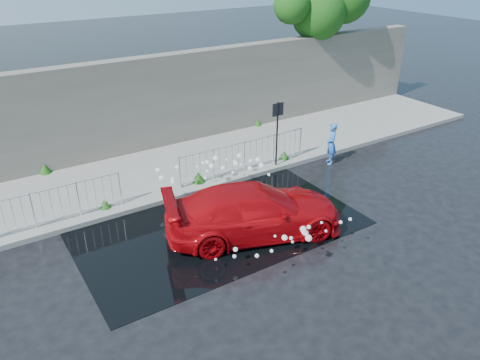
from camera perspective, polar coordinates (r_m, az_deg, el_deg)
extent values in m
plane|color=black|center=(12.80, -2.63, -7.99)|extent=(90.00, 90.00, 0.00)
cube|color=gray|center=(16.72, -11.25, 0.64)|extent=(30.00, 4.00, 0.15)
cube|color=gray|center=(15.06, -8.37, -2.16)|extent=(30.00, 0.25, 0.16)
cube|color=#605951|center=(18.00, -14.46, 8.47)|extent=(30.00, 0.60, 3.50)
cube|color=black|center=(13.73, -2.92, -5.32)|extent=(8.00, 5.00, 0.01)
cylinder|color=black|center=(16.57, 4.52, 5.29)|extent=(0.06, 0.06, 2.50)
cube|color=black|center=(16.24, 4.64, 8.58)|extent=(0.45, 0.04, 0.45)
cylinder|color=#332114|center=(23.55, 8.74, 14.72)|extent=(0.36, 0.36, 5.00)
sphere|color=#193C0E|center=(22.29, 9.50, 19.48)|extent=(2.47, 2.47, 2.47)
sphere|color=#193C0E|center=(21.29, 6.33, 20.42)|extent=(1.59, 1.59, 1.59)
cylinder|color=silver|center=(14.62, -14.44, -0.96)|extent=(0.05, 0.05, 1.10)
cylinder|color=silver|center=(13.97, -24.33, -1.57)|extent=(5.00, 0.04, 0.04)
cylinder|color=silver|center=(14.41, -23.63, -4.90)|extent=(5.00, 0.04, 0.04)
cylinder|color=silver|center=(15.24, -7.38, 0.90)|extent=(0.05, 0.05, 1.10)
cylinder|color=silver|center=(17.72, 7.36, 4.68)|extent=(0.05, 0.05, 1.10)
cylinder|color=silver|center=(16.13, 0.55, 4.65)|extent=(5.00, 0.04, 0.04)
cylinder|color=silver|center=(16.51, 0.53, 1.59)|extent=(5.00, 0.04, 0.04)
cone|color=#124612|center=(14.74, -16.15, -2.76)|extent=(0.36, 0.36, 0.28)
cone|color=#124612|center=(15.71, -5.09, 0.38)|extent=(0.44, 0.44, 0.38)
cone|color=#124612|center=(17.49, 5.40, 3.09)|extent=(0.38, 0.38, 0.31)
cone|color=#124612|center=(17.66, -22.71, 1.33)|extent=(0.42, 0.42, 0.35)
cone|color=#124612|center=(20.78, 2.17, 7.07)|extent=(0.34, 0.34, 0.30)
sphere|color=white|center=(14.08, -0.54, -2.42)|extent=(0.18, 0.18, 0.18)
sphere|color=white|center=(15.55, 1.28, 2.34)|extent=(0.12, 0.12, 0.12)
sphere|color=white|center=(15.76, -0.08, 3.00)|extent=(0.17, 0.17, 0.17)
sphere|color=white|center=(13.66, -3.00, -4.81)|extent=(0.13, 0.13, 0.13)
sphere|color=white|center=(15.01, -2.10, 1.47)|extent=(0.15, 0.15, 0.15)
sphere|color=white|center=(15.37, 0.08, 1.85)|extent=(0.10, 0.10, 0.10)
sphere|color=white|center=(13.85, -6.79, -2.34)|extent=(0.08, 0.08, 0.08)
sphere|color=white|center=(13.54, -6.11, -3.48)|extent=(0.17, 0.17, 0.17)
sphere|color=white|center=(13.38, -7.31, -4.59)|extent=(0.15, 0.15, 0.15)
sphere|color=white|center=(15.06, -5.20, 1.64)|extent=(0.09, 0.09, 0.09)
sphere|color=white|center=(15.25, 1.22, 1.41)|extent=(0.15, 0.15, 0.15)
sphere|color=white|center=(13.55, -3.65, -4.23)|extent=(0.08, 0.08, 0.08)
sphere|color=white|center=(13.74, -4.65, -3.19)|extent=(0.13, 0.13, 0.13)
sphere|color=white|center=(13.77, -2.40, -3.12)|extent=(0.15, 0.15, 0.15)
sphere|color=white|center=(14.35, -0.62, -0.91)|extent=(0.12, 0.12, 0.12)
sphere|color=white|center=(15.08, -4.01, 2.19)|extent=(0.13, 0.13, 0.13)
sphere|color=white|center=(14.38, 0.11, -1.18)|extent=(0.07, 0.07, 0.07)
sphere|color=white|center=(14.74, 3.99, -1.81)|extent=(0.17, 0.17, 0.17)
sphere|color=white|center=(14.21, 2.63, -2.78)|extent=(0.16, 0.16, 0.16)
sphere|color=white|center=(15.11, 3.53, 0.66)|extent=(0.10, 0.10, 0.10)
sphere|color=white|center=(15.34, -3.01, 2.68)|extent=(0.18, 0.18, 0.18)
sphere|color=white|center=(15.19, -0.52, 1.99)|extent=(0.15, 0.15, 0.15)
sphere|color=white|center=(15.49, 2.18, 2.48)|extent=(0.16, 0.16, 0.16)
sphere|color=white|center=(13.54, -4.46, -4.11)|extent=(0.16, 0.16, 0.16)
sphere|color=white|center=(15.34, -1.66, 2.50)|extent=(0.08, 0.08, 0.08)
sphere|color=white|center=(14.79, -7.69, 1.57)|extent=(0.13, 0.13, 0.13)
sphere|color=white|center=(14.08, -2.29, -1.95)|extent=(0.18, 0.18, 0.18)
sphere|color=white|center=(14.10, -1.18, -2.85)|extent=(0.07, 0.07, 0.07)
sphere|color=white|center=(14.00, -4.11, -1.86)|extent=(0.11, 0.11, 0.11)
sphere|color=white|center=(14.35, -4.25, 0.21)|extent=(0.09, 0.09, 0.09)
sphere|color=white|center=(15.10, -3.49, 1.72)|extent=(0.18, 0.18, 0.18)
sphere|color=white|center=(13.93, 0.23, -3.88)|extent=(0.10, 0.10, 0.10)
sphere|color=white|center=(14.43, -8.20, 0.13)|extent=(0.11, 0.11, 0.11)
sphere|color=white|center=(15.19, 2.59, 1.79)|extent=(0.17, 0.17, 0.17)
sphere|color=white|center=(14.90, -0.88, 0.92)|extent=(0.10, 0.10, 0.10)
sphere|color=white|center=(13.71, -7.94, -2.34)|extent=(0.06, 0.06, 0.06)
sphere|color=white|center=(14.65, -4.02, 1.09)|extent=(0.10, 0.10, 0.10)
sphere|color=white|center=(14.36, 0.23, -0.80)|extent=(0.15, 0.15, 0.15)
sphere|color=white|center=(15.37, -0.67, 2.27)|extent=(0.11, 0.11, 0.11)
sphere|color=white|center=(14.25, -9.60, 0.27)|extent=(0.14, 0.14, 0.14)
sphere|color=white|center=(14.13, -8.22, -0.23)|extent=(0.15, 0.15, 0.15)
sphere|color=white|center=(14.79, -10.01, 1.23)|extent=(0.14, 0.14, 0.14)
sphere|color=white|center=(14.46, -2.38, -0.81)|extent=(0.16, 0.16, 0.16)
sphere|color=white|center=(15.25, -4.55, 2.11)|extent=(0.11, 0.11, 0.11)
sphere|color=white|center=(12.68, 4.70, -6.77)|extent=(0.06, 0.06, 0.06)
sphere|color=white|center=(13.38, 10.33, -5.14)|extent=(0.11, 0.11, 0.11)
sphere|color=white|center=(11.76, 7.70, -6.39)|extent=(0.08, 0.08, 0.08)
sphere|color=white|center=(11.51, 8.03, -6.54)|extent=(0.07, 0.07, 0.07)
sphere|color=white|center=(13.39, 9.38, -5.58)|extent=(0.14, 0.14, 0.14)
sphere|color=white|center=(11.98, 6.25, -7.06)|extent=(0.10, 0.10, 0.10)
sphere|color=white|center=(13.14, 9.55, -5.86)|extent=(0.07, 0.07, 0.07)
sphere|color=white|center=(12.65, 7.98, -6.41)|extent=(0.18, 0.18, 0.18)
sphere|color=white|center=(11.72, -2.99, -9.64)|extent=(0.07, 0.07, 0.07)
sphere|color=white|center=(12.24, 13.28, -4.67)|extent=(0.09, 0.09, 0.09)
sphere|color=white|center=(13.52, 10.01, -4.47)|extent=(0.07, 0.07, 0.07)
sphere|color=white|center=(11.46, 8.36, -7.02)|extent=(0.17, 0.17, 0.17)
sphere|color=white|center=(12.82, 12.17, -5.05)|extent=(0.10, 0.10, 0.10)
sphere|color=white|center=(11.13, 3.87, -8.62)|extent=(0.09, 0.09, 0.09)
sphere|color=white|center=(12.11, 6.43, -7.50)|extent=(0.08, 0.08, 0.08)
sphere|color=white|center=(11.65, 4.29, -6.83)|extent=(0.07, 0.07, 0.07)
sphere|color=white|center=(11.53, -0.69, -9.29)|extent=(0.10, 0.10, 0.10)
sphere|color=white|center=(12.04, 7.70, -5.97)|extent=(0.17, 0.17, 0.17)
sphere|color=white|center=(12.13, 5.45, -7.02)|extent=(0.15, 0.15, 0.15)
sphere|color=white|center=(10.70, 2.07, -9.21)|extent=(0.10, 0.10, 0.10)
sphere|color=white|center=(12.33, 8.38, -5.70)|extent=(0.11, 0.11, 0.11)
sphere|color=white|center=(11.97, 9.92, -5.14)|extent=(0.07, 0.07, 0.07)
sphere|color=white|center=(11.84, -0.56, -8.46)|extent=(0.13, 0.13, 0.13)
sphere|color=white|center=(11.82, 10.44, -6.13)|extent=(0.07, 0.07, 0.07)
imported|color=#AC060C|center=(12.94, 1.78, -3.80)|extent=(5.31, 3.39, 1.43)
imported|color=blue|center=(17.48, 11.07, 4.37)|extent=(0.60, 0.68, 1.56)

